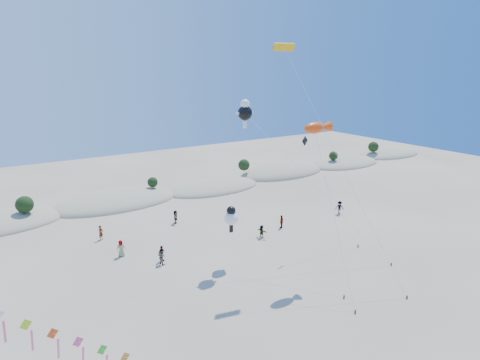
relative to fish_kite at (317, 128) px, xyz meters
The scene contains 7 objects.
dune_ridge 34.78m from the fish_kite, 108.43° to the left, with size 145.30×11.49×5.57m.
fish_kite is the anchor object (origin of this frame).
cartoon_kite_low 12.08m from the fish_kite, 144.92° to the left, with size 5.38×11.84×6.11m.
cartoon_kite_high 7.62m from the fish_kite, 120.00° to the left, with size 11.41×12.12×16.34m.
parafoil_kite 7.49m from the fish_kite, 117.30° to the left, with size 5.33×13.18×21.60m.
dark_kite 7.09m from the fish_kite, 42.60° to the left, with size 5.15×4.65×12.37m.
beachgoers 17.90m from the fish_kite, 108.12° to the left, with size 30.93×11.34×1.81m.
Camera 1 is at (-15.15, -12.56, 19.18)m, focal length 30.00 mm.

